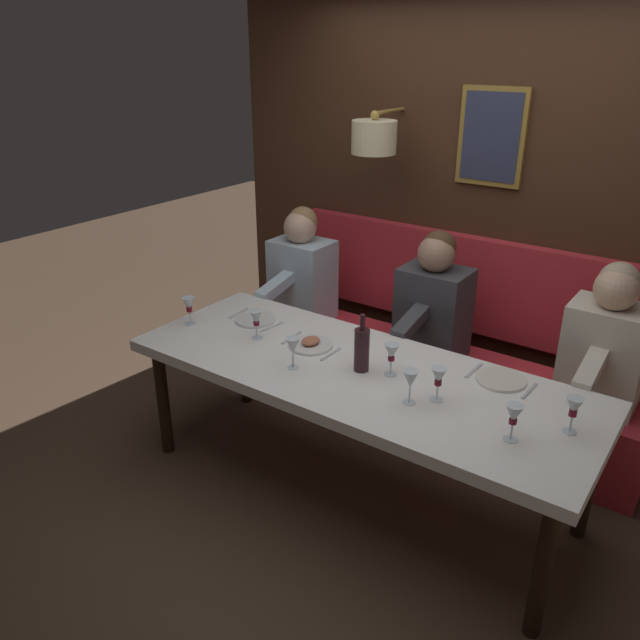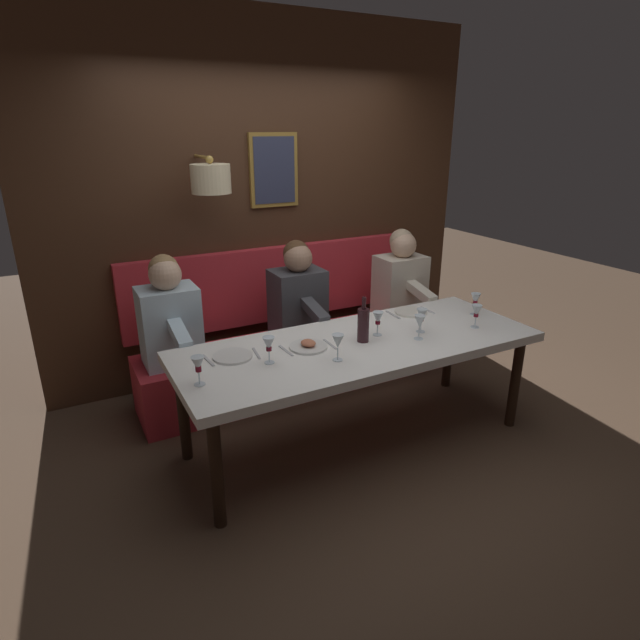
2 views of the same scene
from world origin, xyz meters
TOP-DOWN VIEW (x-y plane):
  - ground_plane at (0.00, 0.00)m, footprint 12.00×12.00m
  - dining_table at (0.00, 0.00)m, footprint 0.90×2.38m
  - banquette_bench at (0.89, 0.00)m, footprint 0.52×2.58m
  - back_wall_panel at (1.46, 0.01)m, footprint 0.59×3.78m
  - diner_nearest at (0.88, -0.97)m, footprint 0.60×0.40m
  - diner_near at (0.88, 0.02)m, footprint 0.60×0.40m
  - diner_middle at (0.88, 1.01)m, footprint 0.60×0.40m
  - place_setting_0 at (0.07, 0.34)m, footprint 0.24×0.31m
  - place_setting_1 at (0.15, 0.81)m, footprint 0.24×0.32m
  - place_setting_2 at (0.30, -0.63)m, footprint 0.24×0.31m
  - wine_glass_0 at (-0.04, -0.46)m, footprint 0.07×0.07m
  - wine_glass_1 at (-0.02, 0.64)m, footprint 0.07×0.07m
  - wine_glass_2 at (-0.14, -0.37)m, footprint 0.07×0.07m
  - wine_glass_3 at (-0.15, -0.84)m, footprint 0.07×0.07m
  - wine_glass_4 at (-0.18, 0.27)m, footprint 0.07×0.07m
  - wine_glass_5 at (0.04, -0.17)m, footprint 0.07×0.07m
  - wine_glass_6 at (0.05, -1.02)m, footprint 0.07×0.07m
  - wine_glass_7 at (-0.10, 1.08)m, footprint 0.07×0.07m
  - wine_bottle at (-0.00, -0.02)m, footprint 0.08×0.08m

SIDE VIEW (x-z plane):
  - ground_plane at x=0.00m, z-range 0.00..0.00m
  - banquette_bench at x=0.89m, z-range 0.00..0.45m
  - dining_table at x=0.00m, z-range 0.31..1.05m
  - place_setting_1 at x=0.15m, z-range 0.74..0.75m
  - place_setting_2 at x=0.30m, z-range 0.74..0.75m
  - place_setting_0 at x=0.07m, z-range 0.73..0.78m
  - diner_nearest at x=0.88m, z-range 0.42..1.21m
  - diner_near at x=0.88m, z-range 0.42..1.21m
  - diner_middle at x=0.88m, z-range 0.42..1.21m
  - wine_glass_7 at x=-0.10m, z-range 0.77..0.94m
  - wine_glass_6 at x=0.05m, z-range 0.77..0.94m
  - wine_glass_0 at x=-0.04m, z-range 0.77..0.94m
  - wine_glass_1 at x=-0.02m, z-range 0.77..0.94m
  - wine_glass_3 at x=-0.15m, z-range 0.77..0.94m
  - wine_glass_5 at x=0.04m, z-range 0.77..0.94m
  - wine_bottle at x=0.00m, z-range 0.71..1.01m
  - wine_glass_2 at x=-0.14m, z-range 0.77..0.94m
  - wine_glass_4 at x=-0.18m, z-range 0.77..0.94m
  - back_wall_panel at x=1.46m, z-range -0.08..2.82m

